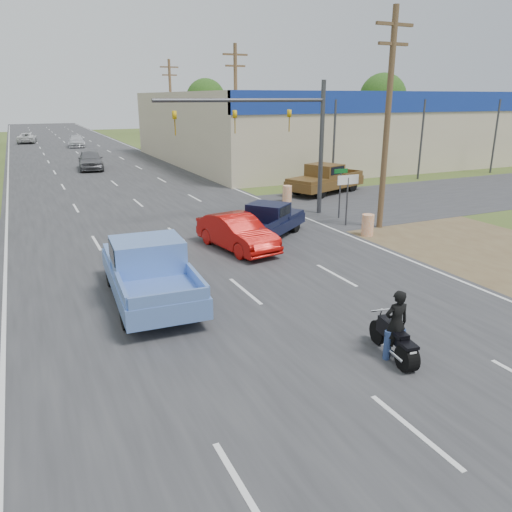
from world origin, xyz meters
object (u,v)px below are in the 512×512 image
rider (396,327)px  navy_pickup (268,220)px  distant_car_white (27,138)px  distant_car_grey (91,160)px  distant_car_silver (76,141)px  motorcycle (396,343)px  blue_pickup (148,269)px  brown_pickup (324,179)px  red_convertible (237,233)px

rider → navy_pickup: bearing=-92.1°
navy_pickup → distant_car_white: 59.01m
distant_car_grey → distant_car_silver: distant_car_grey is taller
motorcycle → navy_pickup: 11.65m
blue_pickup → brown_pickup: 19.94m
blue_pickup → brown_pickup: (14.95, 13.20, -0.02)m
blue_pickup → distant_car_white: 63.43m
navy_pickup → blue_pickup: bearing=-90.8°
rider → brown_pickup: size_ratio=0.27×
red_convertible → distant_car_grey: 27.98m
motorcycle → blue_pickup: 7.83m
motorcycle → distant_car_silver: 60.97m
distant_car_white → distant_car_silver: bearing=128.8°
blue_pickup → distant_car_silver: bearing=89.3°
distant_car_grey → distant_car_white: (-4.30, 31.74, -0.15)m
rider → brown_pickup: brown_pickup is taller
motorcycle → rider: 0.39m
distant_car_grey → motorcycle: bearing=-81.5°
distant_car_silver → distant_car_white: 10.47m
distant_car_grey → brown_pickup: bearing=-50.4°
blue_pickup → brown_pickup: bearing=44.7°
distant_car_silver → distant_car_white: (-5.60, 8.84, -0.01)m
red_convertible → navy_pickup: bearing=21.2°
red_convertible → brown_pickup: (10.31, 9.44, 0.25)m
navy_pickup → distant_car_silver: navy_pickup is taller
navy_pickup → brown_pickup: size_ratio=0.77×
distant_car_grey → rider: bearing=-81.5°
navy_pickup → distant_car_silver: (-2.94, 49.55, -0.07)m
red_convertible → motorcycle: 10.17m
distant_car_white → motorcycle: bearing=101.6°
blue_pickup → navy_pickup: blue_pickup is taller
red_convertible → distant_car_white: size_ratio=0.87×
navy_pickup → distant_car_white: (-8.55, 58.39, -0.08)m
motorcycle → brown_pickup: size_ratio=0.33×
rider → brown_pickup: (10.47, 19.56, 0.13)m
red_convertible → distant_car_silver: size_ratio=0.90×
rider → distant_car_silver: rider is taller
motorcycle → distant_car_silver: (-0.69, 60.97, 0.25)m
rider → distant_car_white: 70.05m
motorcycle → rider: bearing=90.0°
blue_pickup → navy_pickup: (6.73, 5.01, -0.21)m
distant_car_grey → distant_car_white: 32.04m
red_convertible → distant_car_silver: red_convertible is taller
distant_car_silver → distant_car_white: size_ratio=0.97×
distant_car_silver → rider: bearing=-83.6°
blue_pickup → distant_car_grey: blue_pickup is taller
red_convertible → distant_car_grey: size_ratio=0.88×
brown_pickup → motorcycle: bearing=131.4°
rider → distant_car_white: size_ratio=0.34×
red_convertible → distant_car_white: (-6.45, 59.64, -0.03)m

